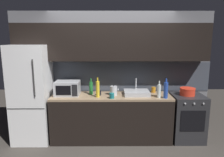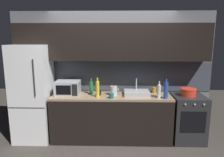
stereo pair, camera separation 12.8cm
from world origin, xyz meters
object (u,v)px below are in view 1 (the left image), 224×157
(refrigerator, at_px, (32,94))
(oven_range, at_px, (187,117))
(mug_teal, at_px, (112,96))
(mug_dark, at_px, (99,93))
(wine_bottle_yellow, at_px, (98,89))
(wine_bottle_green, at_px, (91,88))
(cooking_pot, at_px, (187,92))
(mug_amber, at_px, (154,90))
(kettle, at_px, (114,91))
(wine_bottle_blue, at_px, (166,90))
(microwave, at_px, (67,88))
(wine_bottle_clear, at_px, (159,91))

(refrigerator, bearing_deg, oven_range, -0.02)
(mug_teal, distance_m, mug_dark, 0.33)
(wine_bottle_yellow, xyz_separation_m, wine_bottle_green, (-0.14, 0.21, -0.03))
(wine_bottle_yellow, distance_m, cooking_pot, 1.72)
(wine_bottle_yellow, distance_m, mug_dark, 0.18)
(oven_range, bearing_deg, wine_bottle_yellow, -175.83)
(mug_amber, relative_size, mug_dark, 1.21)
(refrigerator, bearing_deg, kettle, 0.25)
(oven_range, height_order, mug_dark, mug_dark)
(oven_range, relative_size, mug_teal, 9.18)
(mug_dark, bearing_deg, wine_bottle_green, 155.58)
(wine_bottle_green, relative_size, mug_dark, 3.41)
(mug_dark, bearing_deg, oven_range, -0.43)
(wine_bottle_green, height_order, wine_bottle_blue, wine_bottle_blue)
(refrigerator, xyz_separation_m, wine_bottle_blue, (2.51, -0.20, 0.12))
(mug_amber, bearing_deg, mug_dark, -169.92)
(mug_amber, relative_size, mug_teal, 1.12)
(mug_dark, bearing_deg, kettle, -0.96)
(microwave, height_order, mug_amber, microwave)
(refrigerator, relative_size, mug_dark, 20.42)
(oven_range, height_order, microwave, microwave)
(microwave, height_order, wine_bottle_clear, wine_bottle_clear)
(kettle, bearing_deg, refrigerator, -179.75)
(wine_bottle_blue, xyz_separation_m, mug_teal, (-0.98, -0.01, -0.11))
(oven_range, distance_m, cooking_pot, 0.52)
(oven_range, height_order, cooking_pot, cooking_pot)
(oven_range, distance_m, kettle, 1.54)
(refrigerator, bearing_deg, wine_bottle_blue, -4.65)
(oven_range, distance_m, mug_amber, 0.83)
(refrigerator, height_order, wine_bottle_yellow, refrigerator)
(wine_bottle_clear, distance_m, mug_amber, 0.38)
(wine_bottle_green, bearing_deg, mug_dark, -24.42)
(wine_bottle_yellow, relative_size, wine_bottle_blue, 1.01)
(cooking_pot, bearing_deg, refrigerator, -180.00)
(wine_bottle_blue, distance_m, mug_amber, 0.44)
(microwave, height_order, wine_bottle_yellow, wine_bottle_yellow)
(microwave, xyz_separation_m, kettle, (0.89, -0.01, -0.05))
(kettle, relative_size, wine_bottle_clear, 0.65)
(kettle, xyz_separation_m, wine_bottle_blue, (0.94, -0.21, 0.06))
(wine_bottle_yellow, distance_m, wine_bottle_green, 0.26)
(refrigerator, height_order, cooking_pot, refrigerator)
(mug_amber, bearing_deg, kettle, -166.19)
(microwave, xyz_separation_m, wine_bottle_blue, (1.83, -0.22, 0.02))
(wine_bottle_green, height_order, mug_dark, wine_bottle_green)
(mug_amber, bearing_deg, wine_bottle_green, -174.44)
(oven_range, relative_size, microwave, 1.96)
(wine_bottle_blue, bearing_deg, kettle, 167.39)
(wine_bottle_blue, bearing_deg, refrigerator, 175.35)
(refrigerator, xyz_separation_m, wine_bottle_clear, (2.40, -0.16, 0.10))
(wine_bottle_green, xyz_separation_m, cooking_pot, (1.86, -0.08, -0.06))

